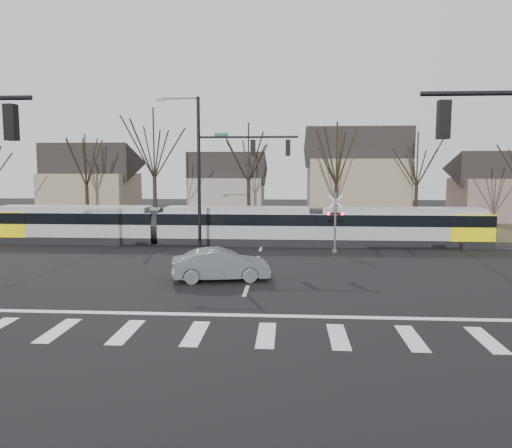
{
  "coord_description": "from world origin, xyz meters",
  "views": [
    {
      "loc": [
        1.92,
        -20.21,
        5.57
      ],
      "look_at": [
        0.0,
        9.0,
        2.3
      ],
      "focal_mm": 35.0,
      "sensor_mm": 36.0,
      "label": 1
    }
  ],
  "objects": [
    {
      "name": "grass_verge",
      "position": [
        0.0,
        32.0,
        0.01
      ],
      "size": [
        140.0,
        28.0,
        0.01
      ],
      "primitive_type": "cube",
      "color": "#38331E",
      "rests_on": "ground"
    },
    {
      "name": "tram",
      "position": [
        -2.0,
        16.0,
        1.5
      ],
      "size": [
        36.41,
        2.7,
        2.76
      ],
      "color": "gray",
      "rests_on": "ground"
    },
    {
      "name": "house_c",
      "position": [
        9.0,
        33.0,
        5.23
      ],
      "size": [
        10.8,
        8.64,
        10.1
      ],
      "color": "gray",
      "rests_on": "ground"
    },
    {
      "name": "house_d",
      "position": [
        24.0,
        35.0,
        3.97
      ],
      "size": [
        8.64,
        7.56,
        7.65
      ],
      "color": "#6E5751",
      "rests_on": "ground"
    },
    {
      "name": "sedan",
      "position": [
        -1.42,
        4.06,
        0.8
      ],
      "size": [
        3.48,
        5.45,
        1.59
      ],
      "primitive_type": "imported",
      "rotation": [
        0.0,
        0.0,
        1.76
      ],
      "color": "#565B5E",
      "rests_on": "ground"
    },
    {
      "name": "rail_pair",
      "position": [
        0.0,
        15.8,
        0.03
      ],
      "size": [
        90.0,
        1.52,
        0.06
      ],
      "color": "#59595E",
      "rests_on": "ground"
    },
    {
      "name": "signal_pole_far",
      "position": [
        -2.41,
        12.5,
        5.7
      ],
      "size": [
        9.28,
        0.44,
        10.2
      ],
      "color": "black",
      "rests_on": "ground"
    },
    {
      "name": "rail_crossing_signal",
      "position": [
        5.0,
        12.79,
        1.89
      ],
      "size": [
        1.08,
        0.36,
        4.0
      ],
      "color": "#59595B",
      "rests_on": "ground"
    },
    {
      "name": "crosswalk",
      "position": [
        0.0,
        -4.0,
        0.01
      ],
      "size": [
        27.0,
        2.6,
        0.01
      ],
      "color": "silver",
      "rests_on": "ground"
    },
    {
      "name": "stop_line",
      "position": [
        0.0,
        -1.8,
        0.01
      ],
      "size": [
        28.0,
        0.35,
        0.01
      ],
      "primitive_type": "cube",
      "color": "silver",
      "rests_on": "ground"
    },
    {
      "name": "house_b",
      "position": [
        -5.0,
        36.0,
        3.97
      ],
      "size": [
        8.64,
        7.56,
        7.65
      ],
      "color": "gray",
      "rests_on": "ground"
    },
    {
      "name": "ground",
      "position": [
        0.0,
        0.0,
        0.0
      ],
      "size": [
        140.0,
        140.0,
        0.0
      ],
      "primitive_type": "plane",
      "color": "black"
    },
    {
      "name": "lane_dashes",
      "position": [
        0.0,
        16.0,
        0.01
      ],
      "size": [
        0.18,
        30.0,
        0.01
      ],
      "color": "silver",
      "rests_on": "ground"
    },
    {
      "name": "tree_row",
      "position": [
        2.0,
        26.0,
        5.0
      ],
      "size": [
        59.2,
        7.2,
        10.0
      ],
      "color": "black",
      "rests_on": "ground"
    },
    {
      "name": "house_a",
      "position": [
        -20.0,
        34.0,
        4.46
      ],
      "size": [
        9.72,
        8.64,
        8.6
      ],
      "color": "gray",
      "rests_on": "ground"
    }
  ]
}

